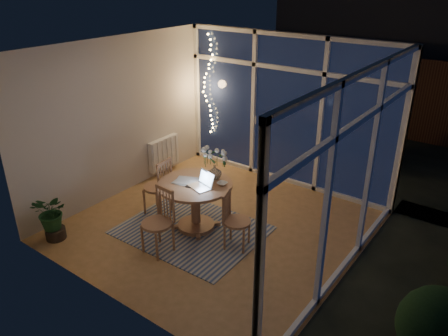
# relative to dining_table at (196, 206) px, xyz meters

# --- Properties ---
(floor) EXTENTS (4.00, 4.00, 0.00)m
(floor) POSITION_rel_dining_table_xyz_m (0.22, 0.24, -0.37)
(floor) COLOR olive
(floor) RESTS_ON ground
(ceiling) EXTENTS (4.00, 4.00, 0.00)m
(ceiling) POSITION_rel_dining_table_xyz_m (0.22, 0.24, 2.23)
(ceiling) COLOR white
(ceiling) RESTS_ON wall_back
(wall_back) EXTENTS (4.00, 0.04, 2.60)m
(wall_back) POSITION_rel_dining_table_xyz_m (0.22, 2.24, 0.93)
(wall_back) COLOR beige
(wall_back) RESTS_ON floor
(wall_front) EXTENTS (4.00, 0.04, 2.60)m
(wall_front) POSITION_rel_dining_table_xyz_m (0.22, -1.76, 0.93)
(wall_front) COLOR beige
(wall_front) RESTS_ON floor
(wall_left) EXTENTS (0.04, 4.00, 2.60)m
(wall_left) POSITION_rel_dining_table_xyz_m (-1.78, 0.24, 0.93)
(wall_left) COLOR beige
(wall_left) RESTS_ON floor
(wall_right) EXTENTS (0.04, 4.00, 2.60)m
(wall_right) POSITION_rel_dining_table_xyz_m (2.22, 0.24, 0.93)
(wall_right) COLOR beige
(wall_right) RESTS_ON floor
(window_wall_back) EXTENTS (4.00, 0.10, 2.60)m
(window_wall_back) POSITION_rel_dining_table_xyz_m (0.22, 2.20, 0.93)
(window_wall_back) COLOR white
(window_wall_back) RESTS_ON floor
(window_wall_right) EXTENTS (0.10, 4.00, 2.60)m
(window_wall_right) POSITION_rel_dining_table_xyz_m (2.18, 0.24, 0.93)
(window_wall_right) COLOR white
(window_wall_right) RESTS_ON floor
(radiator) EXTENTS (0.10, 0.70, 0.58)m
(radiator) POSITION_rel_dining_table_xyz_m (-1.72, 1.14, 0.03)
(radiator) COLOR silver
(radiator) RESTS_ON wall_left
(fairy_lights) EXTENTS (0.24, 0.10, 1.85)m
(fairy_lights) POSITION_rel_dining_table_xyz_m (-1.43, 2.12, 1.16)
(fairy_lights) COLOR #EBBA5E
(fairy_lights) RESTS_ON window_wall_back
(garden_patio) EXTENTS (12.00, 6.00, 0.10)m
(garden_patio) POSITION_rel_dining_table_xyz_m (0.72, 5.24, -0.43)
(garden_patio) COLOR black
(garden_patio) RESTS_ON ground
(garden_fence) EXTENTS (11.00, 0.08, 1.80)m
(garden_fence) POSITION_rel_dining_table_xyz_m (0.22, 5.74, 0.53)
(garden_fence) COLOR #351A13
(garden_fence) RESTS_ON ground
(neighbour_roof) EXTENTS (7.00, 3.00, 2.20)m
(neighbour_roof) POSITION_rel_dining_table_xyz_m (0.52, 8.74, 1.83)
(neighbour_roof) COLOR #2E3037
(neighbour_roof) RESTS_ON ground
(garden_shrubs) EXTENTS (0.90, 0.90, 0.90)m
(garden_shrubs) POSITION_rel_dining_table_xyz_m (-0.58, 3.64, 0.08)
(garden_shrubs) COLOR black
(garden_shrubs) RESTS_ON ground
(rug) EXTENTS (2.02, 1.63, 0.01)m
(rug) POSITION_rel_dining_table_xyz_m (0.00, -0.10, -0.36)
(rug) COLOR #BFB79B
(rug) RESTS_ON floor
(dining_table) EXTENTS (1.10, 1.10, 0.73)m
(dining_table) POSITION_rel_dining_table_xyz_m (0.00, 0.00, 0.00)
(dining_table) COLOR #9D6F47
(dining_table) RESTS_ON floor
(chair_left) EXTENTS (0.48, 0.48, 0.94)m
(chair_left) POSITION_rel_dining_table_xyz_m (-0.77, -0.01, 0.10)
(chair_left) COLOR #9D6F47
(chair_left) RESTS_ON floor
(chair_right) EXTENTS (0.49, 0.49, 0.85)m
(chair_right) POSITION_rel_dining_table_xyz_m (0.77, -0.04, 0.06)
(chair_right) COLOR #9D6F47
(chair_right) RESTS_ON floor
(chair_front) EXTENTS (0.47, 0.47, 0.93)m
(chair_front) POSITION_rel_dining_table_xyz_m (-0.02, -0.77, 0.10)
(chair_front) COLOR #9D6F47
(chair_front) RESTS_ON floor
(laptop) EXTENTS (0.38, 0.35, 0.23)m
(laptop) POSITION_rel_dining_table_xyz_m (0.14, -0.05, 0.48)
(laptop) COLOR silver
(laptop) RESTS_ON dining_table
(flower_vase) EXTENTS (0.21, 0.21, 0.21)m
(flower_vase) POSITION_rel_dining_table_xyz_m (0.13, 0.30, 0.47)
(flower_vase) COLOR silver
(flower_vase) RESTS_ON dining_table
(bowl) EXTENTS (0.15, 0.15, 0.04)m
(bowl) POSITION_rel_dining_table_xyz_m (0.33, 0.20, 0.39)
(bowl) COLOR white
(bowl) RESTS_ON dining_table
(newspapers) EXTENTS (0.40, 0.34, 0.01)m
(newspapers) POSITION_rel_dining_table_xyz_m (-0.11, -0.03, 0.37)
(newspapers) COLOR silver
(newspapers) RESTS_ON dining_table
(phone) EXTENTS (0.12, 0.08, 0.01)m
(phone) POSITION_rel_dining_table_xyz_m (0.01, -0.13, 0.37)
(phone) COLOR black
(phone) RESTS_ON dining_table
(potted_plant) EXTENTS (0.63, 0.58, 0.76)m
(potted_plant) POSITION_rel_dining_table_xyz_m (-1.43, -1.41, 0.01)
(potted_plant) COLOR #17401E
(potted_plant) RESTS_ON floor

